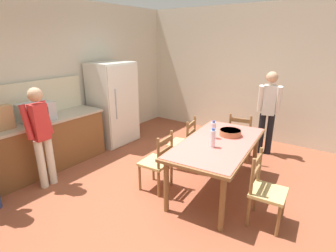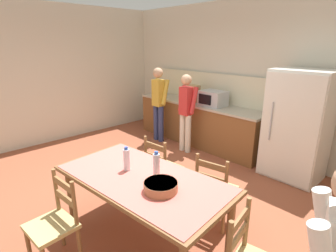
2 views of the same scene
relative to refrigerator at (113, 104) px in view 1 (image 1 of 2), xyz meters
The scene contains 17 objects.
ground_plane 2.61m from the refrigerator, 117.26° to the right, with size 8.32×8.32×0.00m, color brown.
wall_back 1.35m from the refrigerator, 157.32° to the left, with size 6.52×0.12×2.90m, color beige.
wall_right 3.11m from the refrigerator, 45.75° to the right, with size 0.12×5.20×2.90m, color beige.
kitchen_counter 2.10m from the refrigerator, behind, with size 3.05×0.66×0.90m.
refrigerator is the anchor object (origin of this frame).
microwave 1.67m from the refrigerator, behind, with size 0.50×0.39×0.30m.
paper_bag 2.18m from the refrigerator, behind, with size 0.24×0.16×0.36m, color tan.
dining_table 2.74m from the refrigerator, 100.41° to the right, with size 1.96×1.13×0.78m.
bottle_near_centre 2.81m from the refrigerator, 105.01° to the right, with size 0.07×0.07×0.27m.
bottle_off_centre 2.60m from the refrigerator, 99.14° to the right, with size 0.07×0.07×0.27m.
serving_bowl 2.73m from the refrigerator, 93.37° to the right, with size 0.32×0.32×0.09m.
chair_side_near_left 3.62m from the refrigerator, 103.49° to the right, with size 0.45×0.43×0.91m.
chair_side_far_left 2.24m from the refrigerator, 116.70° to the right, with size 0.45×0.43×0.91m.
chair_head_end 2.71m from the refrigerator, 74.18° to the right, with size 0.47×0.49×0.91m.
chair_side_far_right 1.94m from the refrigerator, 94.41° to the right, with size 0.49×0.47×0.91m.
person_at_counter 1.97m from the refrigerator, 165.30° to the right, with size 0.39×0.27×1.54m.
person_by_table 3.15m from the refrigerator, 65.95° to the right, with size 0.34×0.45×1.62m.
Camera 1 is at (-2.63, -1.96, 2.19)m, focal length 28.00 mm.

